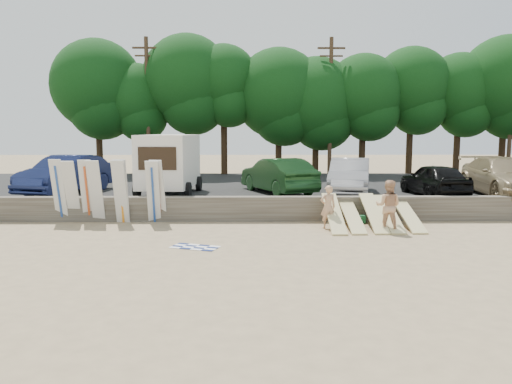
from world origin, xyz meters
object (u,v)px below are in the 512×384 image
(car_4, at_px, (504,177))
(beachgoer_a, at_px, (328,207))
(car_3, at_px, (434,180))
(beachgoer_b, at_px, (388,206))
(car_2, at_px, (350,176))
(car_1, at_px, (278,176))
(box_trailer, at_px, (169,161))
(car_0, at_px, (67,174))
(cooler, at_px, (360,219))

(car_4, height_order, beachgoer_a, car_4)
(car_3, distance_m, beachgoer_b, 5.91)
(car_2, height_order, car_4, car_4)
(car_1, distance_m, car_4, 10.38)
(box_trailer, distance_m, beachgoer_b, 10.49)
(car_0, xyz_separation_m, cooler, (13.14, -4.17, -1.44))
(car_2, bearing_deg, beachgoer_b, -73.59)
(car_4, xyz_separation_m, beachgoer_b, (-6.64, -4.84, -0.62))
(beachgoer_a, distance_m, cooler, 1.91)
(car_4, xyz_separation_m, cooler, (-7.26, -3.10, -1.42))
(car_0, relative_size, car_2, 1.08)
(beachgoer_b, bearing_deg, box_trailer, -9.26)
(car_0, height_order, car_1, car_0)
(box_trailer, height_order, beachgoer_a, box_trailer)
(car_2, distance_m, beachgoer_b, 5.68)
(car_1, bearing_deg, box_trailer, -19.51)
(car_4, relative_size, cooler, 15.88)
(cooler, bearing_deg, car_4, 17.69)
(car_1, relative_size, cooler, 13.35)
(car_1, relative_size, beachgoer_a, 3.10)
(box_trailer, xyz_separation_m, car_0, (-4.95, 0.37, -0.65))
(beachgoer_b, bearing_deg, car_0, -0.34)
(car_2, bearing_deg, car_3, 0.65)
(beachgoer_a, bearing_deg, box_trailer, -44.09)
(car_1, height_order, car_2, same)
(box_trailer, height_order, car_1, box_trailer)
(car_2, distance_m, car_4, 6.99)
(box_trailer, bearing_deg, car_2, 4.35)
(car_4, xyz_separation_m, beachgoer_a, (-8.72, -4.14, -0.76))
(car_0, height_order, car_3, car_0)
(car_3, bearing_deg, beachgoer_a, 30.67)
(car_2, bearing_deg, car_1, -171.47)
(car_2, relative_size, beachgoer_a, 3.10)
(car_0, distance_m, car_1, 10.08)
(car_0, height_order, beachgoer_b, car_0)
(car_1, bearing_deg, beachgoer_b, 98.11)
(car_1, relative_size, car_2, 1.00)
(cooler, bearing_deg, car_2, 79.82)
(car_0, xyz_separation_m, car_1, (10.08, 0.01, -0.07))
(car_0, relative_size, car_1, 1.08)
(car_3, height_order, cooler, car_3)
(car_1, bearing_deg, beachgoer_a, 83.33)
(car_2, height_order, cooler, car_2)
(car_3, bearing_deg, car_0, -9.78)
(car_4, bearing_deg, car_2, 176.68)
(box_trailer, distance_m, car_0, 5.01)
(box_trailer, bearing_deg, car_3, 0.24)
(car_1, height_order, car_3, car_1)
(car_2, xyz_separation_m, cooler, (-0.32, -3.89, -1.38))
(beachgoer_a, bearing_deg, car_3, -151.61)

